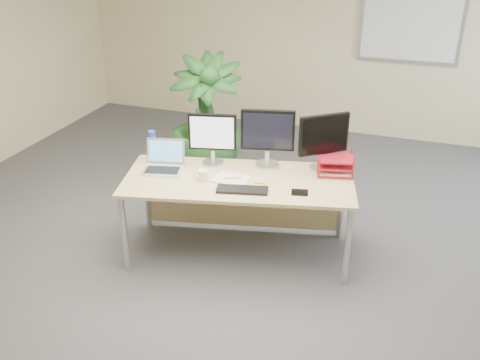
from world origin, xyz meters
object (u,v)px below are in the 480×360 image
(monitor_left, at_px, (212,136))
(monitor_right, at_px, (268,135))
(floor_plant, at_px, (206,128))
(laptop, at_px, (164,162))
(desk, at_px, (240,190))

(monitor_left, distance_m, monitor_right, 0.50)
(monitor_left, relative_size, monitor_right, 0.90)
(floor_plant, relative_size, monitor_right, 2.79)
(monitor_left, height_order, laptop, monitor_left)
(desk, relative_size, laptop, 5.21)
(desk, relative_size, floor_plant, 1.43)
(monitor_left, xyz_separation_m, laptop, (-0.38, -0.25, -0.22))
(monitor_left, bearing_deg, laptop, -147.05)
(monitor_right, height_order, laptop, monitor_right)
(monitor_right, relative_size, laptop, 1.30)
(floor_plant, distance_m, monitor_right, 1.23)
(monitor_left, bearing_deg, monitor_right, 14.03)
(desk, xyz_separation_m, floor_plant, (-0.74, 0.99, 0.14))
(desk, distance_m, floor_plant, 1.24)
(floor_plant, distance_m, monitor_left, 1.02)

